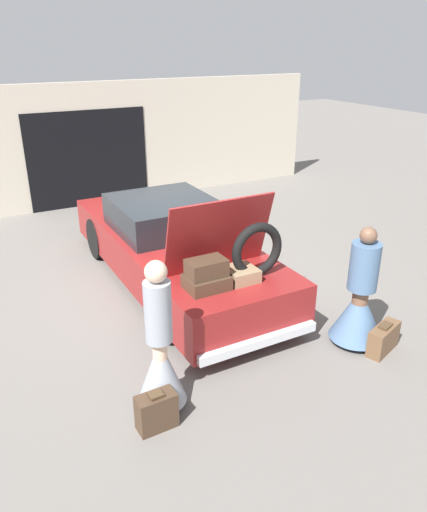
{
  "coord_description": "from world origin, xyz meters",
  "views": [
    {
      "loc": [
        -2.93,
        -6.8,
        3.67
      ],
      "look_at": [
        0.0,
        -1.38,
        0.98
      ],
      "focal_mm": 35.0,
      "sensor_mm": 36.0,
      "label": 1
    }
  ],
  "objects_px": {
    "suitcase_beside_left_person": "(157,411)",
    "car": "(173,247)",
    "person_left": "(160,357)",
    "person_right": "(359,304)",
    "suitcase_beside_right_person": "(383,339)"
  },
  "relations": [
    {
      "from": "person_right",
      "to": "suitcase_beside_right_person",
      "type": "bearing_deg",
      "value": -167.58
    },
    {
      "from": "car",
      "to": "suitcase_beside_left_person",
      "type": "relative_size",
      "value": 11.94
    },
    {
      "from": "car",
      "to": "person_right",
      "type": "xyz_separation_m",
      "value": [
        1.36,
        -2.77,
        -0.04
      ]
    },
    {
      "from": "suitcase_beside_left_person",
      "to": "suitcase_beside_right_person",
      "type": "relative_size",
      "value": 0.74
    },
    {
      "from": "person_left",
      "to": "suitcase_beside_left_person",
      "type": "height_order",
      "value": "person_left"
    },
    {
      "from": "car",
      "to": "person_left",
      "type": "bearing_deg",
      "value": -116.55
    },
    {
      "from": "suitcase_beside_left_person",
      "to": "car",
      "type": "bearing_deg",
      "value": 62.86
    },
    {
      "from": "car",
      "to": "suitcase_beside_right_person",
      "type": "height_order",
      "value": "car"
    },
    {
      "from": "car",
      "to": "person_right",
      "type": "height_order",
      "value": "car"
    },
    {
      "from": "person_right",
      "to": "suitcase_beside_right_person",
      "type": "relative_size",
      "value": 2.78
    },
    {
      "from": "person_right",
      "to": "suitcase_beside_right_person",
      "type": "xyz_separation_m",
      "value": [
        0.15,
        -0.33,
        -0.38
      ]
    },
    {
      "from": "person_left",
      "to": "suitcase_beside_left_person",
      "type": "xyz_separation_m",
      "value": [
        -0.18,
        -0.28,
        -0.43
      ]
    },
    {
      "from": "car",
      "to": "person_left",
      "type": "xyz_separation_m",
      "value": [
        -1.36,
        -2.72,
        0.02
      ]
    },
    {
      "from": "car",
      "to": "person_right",
      "type": "distance_m",
      "value": 3.09
    },
    {
      "from": "suitcase_beside_left_person",
      "to": "person_right",
      "type": "bearing_deg",
      "value": 4.5
    }
  ]
}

